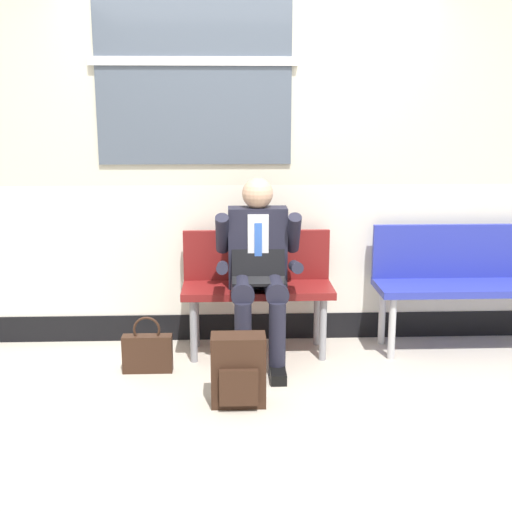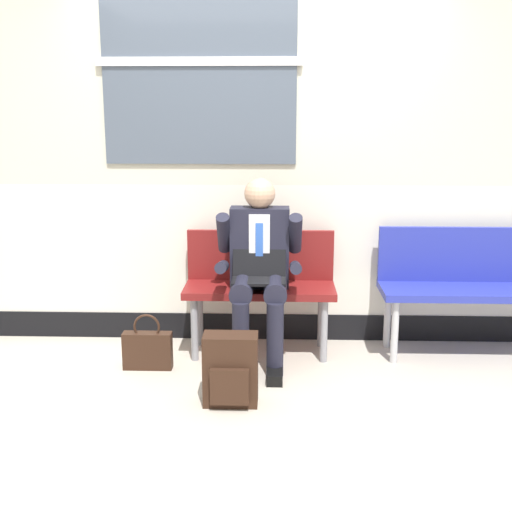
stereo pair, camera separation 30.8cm
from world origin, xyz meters
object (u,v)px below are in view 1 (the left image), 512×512
object	(u,v)px
bench_empty	(472,275)
backpack	(238,371)
handbag	(148,352)
person_seated	(258,266)
bench_with_person	(257,280)

from	to	relation	value
bench_empty	backpack	xyz separation A→B (m)	(-1.68, -0.89, -0.33)
backpack	handbag	xyz separation A→B (m)	(-0.59, 0.51, -0.07)
backpack	handbag	bearing A→B (deg)	138.98
bench_empty	person_seated	distance (m)	1.55
person_seated	backpack	xyz separation A→B (m)	(-0.15, -0.70, -0.46)
bench_with_person	handbag	distance (m)	0.91
person_seated	handbag	size ratio (longest dim) A/B	3.28
bench_empty	handbag	bearing A→B (deg)	-170.44
bench_with_person	person_seated	bearing A→B (deg)	-90.00
bench_empty	backpack	world-z (taller)	bench_empty
person_seated	handbag	distance (m)	0.92
handbag	person_seated	bearing A→B (deg)	14.09
bench_empty	backpack	bearing A→B (deg)	-151.92
bench_with_person	backpack	bearing A→B (deg)	-99.31
bench_with_person	handbag	world-z (taller)	bench_with_person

